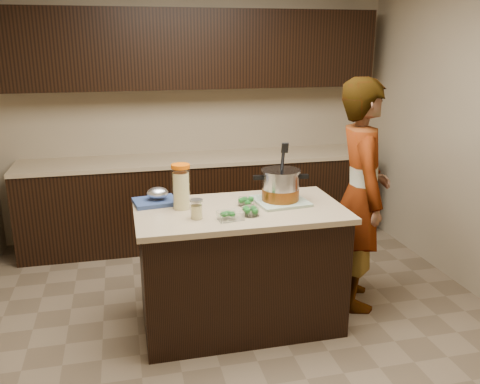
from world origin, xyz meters
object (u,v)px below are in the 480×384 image
Objects in this scene: island at (240,267)px; person at (361,195)px; lemonade_pitcher at (181,188)px; stock_pot at (281,187)px.

person is (0.98, 0.12, 0.44)m from island.
lemonade_pitcher is at bearing 166.44° from island.
island is at bearing -159.64° from stock_pot.
lemonade_pitcher is 1.39m from person.
stock_pot is at bearing -2.10° from lemonade_pitcher.
lemonade_pitcher is at bearing -174.09° from stock_pot.
lemonade_pitcher is at bearing 103.69° from person.
stock_pot is 0.23× the size of person.
stock_pot is (0.32, 0.07, 0.56)m from island.
person is (1.38, 0.02, -0.15)m from lemonade_pitcher.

